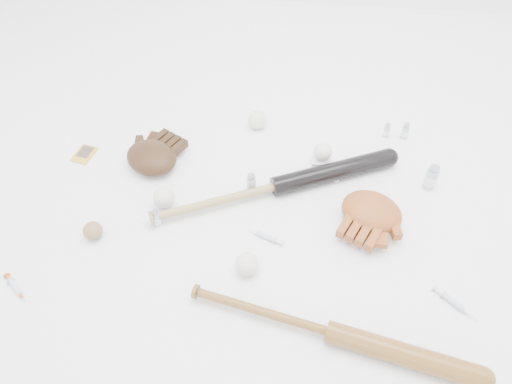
# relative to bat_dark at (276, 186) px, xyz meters

# --- Properties ---
(bat_dark) EXTENTS (0.91, 0.47, 0.07)m
(bat_dark) POSITION_rel_bat_dark_xyz_m (0.00, 0.00, 0.00)
(bat_dark) COLOR black
(bat_dark) RESTS_ON ground
(bat_wood) EXTENTS (0.88, 0.25, 0.07)m
(bat_wood) POSITION_rel_bat_dark_xyz_m (0.20, -0.54, -0.00)
(bat_wood) COLOR brown
(bat_wood) RESTS_ON ground
(glove_dark) EXTENTS (0.33, 0.33, 0.09)m
(glove_dark) POSITION_rel_bat_dark_xyz_m (-0.48, 0.09, 0.01)
(glove_dark) COLOR black
(glove_dark) RESTS_ON ground
(glove_tan) EXTENTS (0.33, 0.33, 0.09)m
(glove_tan) POSITION_rel_bat_dark_xyz_m (0.33, -0.09, 0.01)
(glove_tan) COLOR brown
(glove_tan) RESTS_ON ground
(trading_card) EXTENTS (0.09, 0.11, 0.01)m
(trading_card) POSITION_rel_bat_dark_xyz_m (-0.76, 0.12, -0.03)
(trading_card) COLOR gold
(trading_card) RESTS_ON ground
(pedestal) EXTENTS (0.07, 0.07, 0.04)m
(pedestal) POSITION_rel_bat_dark_xyz_m (0.16, 0.16, -0.02)
(pedestal) COLOR white
(pedestal) RESTS_ON ground
(baseball_on_pedestal) EXTENTS (0.07, 0.07, 0.07)m
(baseball_on_pedestal) POSITION_rel_bat_dark_xyz_m (0.16, 0.16, 0.04)
(baseball_on_pedestal) COLOR silver
(baseball_on_pedestal) RESTS_ON pedestal
(baseball_left) EXTENTS (0.08, 0.08, 0.08)m
(baseball_left) POSITION_rel_bat_dark_xyz_m (-0.39, -0.10, 0.00)
(baseball_left) COLOR silver
(baseball_left) RESTS_ON ground
(baseball_upper) EXTENTS (0.08, 0.08, 0.08)m
(baseball_upper) POSITION_rel_bat_dark_xyz_m (-0.10, 0.35, 0.00)
(baseball_upper) COLOR silver
(baseball_upper) RESTS_ON ground
(baseball_mid) EXTENTS (0.07, 0.07, 0.07)m
(baseball_mid) POSITION_rel_bat_dark_xyz_m (-0.06, -0.34, 0.00)
(baseball_mid) COLOR silver
(baseball_mid) RESTS_ON ground
(baseball_aged) EXTENTS (0.06, 0.06, 0.06)m
(baseball_aged) POSITION_rel_bat_dark_xyz_m (-0.59, -0.26, -0.00)
(baseball_aged) COLOR olive
(baseball_aged) RESTS_ON ground
(syringe_0) EXTENTS (0.13, 0.11, 0.02)m
(syringe_0) POSITION_rel_bat_dark_xyz_m (-0.77, -0.49, -0.03)
(syringe_0) COLOR #ADBCC6
(syringe_0) RESTS_ON ground
(syringe_1) EXTENTS (0.15, 0.08, 0.02)m
(syringe_1) POSITION_rel_bat_dark_xyz_m (-0.02, -0.21, -0.03)
(syringe_1) COLOR #ADBCC6
(syringe_1) RESTS_ON ground
(syringe_2) EXTENTS (0.11, 0.14, 0.02)m
(syringe_2) POSITION_rel_bat_dark_xyz_m (0.26, 0.13, -0.03)
(syringe_2) COLOR #ADBCC6
(syringe_2) RESTS_ON ground
(syringe_3) EXTENTS (0.14, 0.13, 0.02)m
(syringe_3) POSITION_rel_bat_dark_xyz_m (0.57, -0.39, -0.03)
(syringe_3) COLOR #ADBCC6
(syringe_3) RESTS_ON ground
(vial_0) EXTENTS (0.02, 0.02, 0.06)m
(vial_0) POSITION_rel_bat_dark_xyz_m (0.42, 0.35, -0.00)
(vial_0) COLOR #ACB6BC
(vial_0) RESTS_ON ground
(vial_1) EXTENTS (0.03, 0.03, 0.07)m
(vial_1) POSITION_rel_bat_dark_xyz_m (0.49, 0.35, 0.00)
(vial_1) COLOR #ACB6BC
(vial_1) RESTS_ON ground
(vial_2) EXTENTS (0.03, 0.03, 0.09)m
(vial_2) POSITION_rel_bat_dark_xyz_m (-0.09, -0.00, 0.01)
(vial_2) COLOR #ACB6BC
(vial_2) RESTS_ON ground
(vial_3) EXTENTS (0.04, 0.04, 0.10)m
(vial_3) POSITION_rel_bat_dark_xyz_m (0.56, 0.09, 0.02)
(vial_3) COLOR #ACB6BC
(vial_3) RESTS_ON ground
(vial_4) EXTENTS (0.03, 0.03, 0.07)m
(vial_4) POSITION_rel_bat_dark_xyz_m (-0.39, -0.19, -0.00)
(vial_4) COLOR #ACB6BC
(vial_4) RESTS_ON ground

